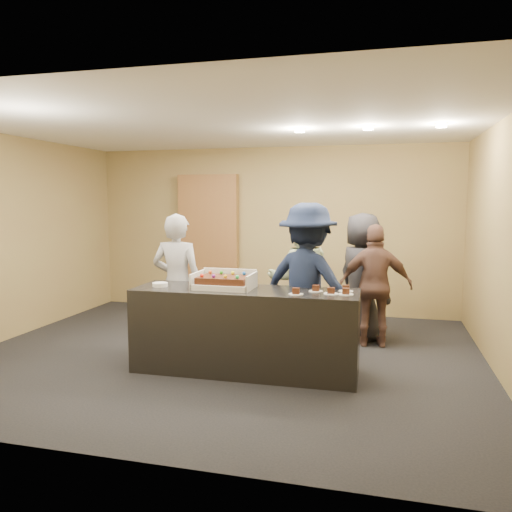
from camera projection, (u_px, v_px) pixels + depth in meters
The scene contains 17 objects.
room at pixel (224, 243), 5.83m from camera, with size 6.04×6.00×2.70m.
serving_counter at pixel (245, 331), 5.36m from camera, with size 2.40×0.70×0.90m, color black.
storage_cabinet at pixel (209, 242), 8.43m from camera, with size 1.03×0.15×2.27m, color brown.
cake_box at pixel (225, 284), 5.38m from camera, with size 0.63×0.44×0.19m.
sheet_cake at pixel (224, 279), 5.36m from camera, with size 0.54×0.37×0.11m.
plate_stack at pixel (160, 285), 5.48m from camera, with size 0.17×0.17×0.04m, color white.
slice_a at pixel (296, 292), 5.01m from camera, with size 0.15×0.15×0.07m.
slice_b at pixel (316, 289), 5.17m from camera, with size 0.15×0.15×0.07m.
slice_c at pixel (331, 292), 5.03m from camera, with size 0.15×0.15×0.07m.
slice_d at pixel (346, 289), 5.18m from camera, with size 0.15×0.15×0.07m.
slice_e at pixel (346, 292), 5.00m from camera, with size 0.15×0.15×0.07m.
person_server_grey at pixel (177, 284), 5.99m from camera, with size 0.62×0.40×1.69m, color #9A9A9F.
person_sage_man at pixel (300, 280), 6.29m from camera, with size 0.82×0.64×1.69m, color gray.
person_navy_man at pixel (308, 284), 5.59m from camera, with size 1.17×0.67×1.82m, color #151E3A.
person_brown_extra at pixel (375, 286), 6.27m from camera, with size 0.91×0.38×1.55m, color brown.
person_dark_suit at pixel (362, 276), 6.60m from camera, with size 0.82×0.53×1.68m, color #252529.
ceiling_spotlights at pixel (368, 128), 5.77m from camera, with size 1.72×0.12×0.03m.
Camera 1 is at (1.81, -5.53, 1.85)m, focal length 35.00 mm.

